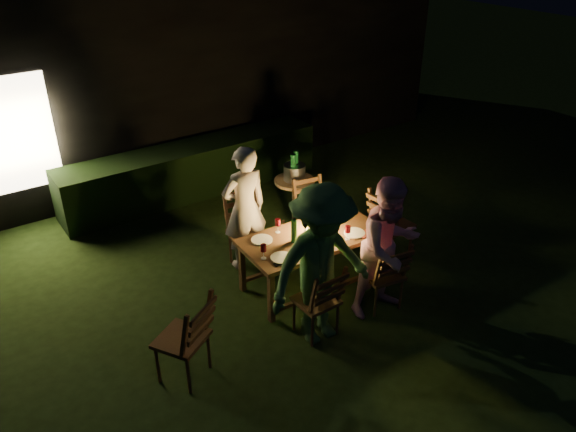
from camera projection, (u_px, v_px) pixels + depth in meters
garden_envelope at (154, 60)px, 10.30m from camera, size 40.00×40.00×3.20m
dining_table at (312, 241)px, 6.57m from camera, size 1.70×0.91×0.69m
chair_near_left at (317, 312)px, 5.96m from camera, size 0.42×0.45×0.93m
chair_near_right at (382, 286)px, 6.37m from camera, size 0.48×0.51×0.93m
chair_far_left at (248, 245)px, 7.09m from camera, size 0.54×0.57×1.03m
chair_far_right at (313, 225)px, 7.56m from camera, size 0.49×0.52×0.96m
chair_end at (390, 235)px, 7.29m from camera, size 0.52×0.49×1.03m
chair_spare at (185, 352)px, 5.39m from camera, size 0.63×0.64×1.00m
person_house_side at (245, 208)px, 6.88m from camera, size 0.61×0.42×1.62m
person_opp_right at (389, 247)px, 6.08m from camera, size 0.83×0.66×1.64m
person_opp_left at (321, 266)px, 5.62m from camera, size 1.19×0.72×1.80m
lantern at (314, 221)px, 6.52m from camera, size 0.16×0.16×0.35m
plate_far_left at (262, 240)px, 6.44m from camera, size 0.25×0.25×0.01m
plate_near_left at (282, 258)px, 6.12m from camera, size 0.25×0.25×0.01m
plate_far_right at (332, 217)px, 6.91m from camera, size 0.25×0.25×0.01m
plate_near_right at (354, 233)px, 6.58m from camera, size 0.25×0.25×0.01m
wineglass_a at (278, 226)px, 6.56m from camera, size 0.06×0.06×0.18m
wineglass_b at (263, 252)px, 6.07m from camera, size 0.06×0.06×0.18m
wineglass_c at (348, 233)px, 6.43m from camera, size 0.06×0.06×0.18m
wineglass_d at (346, 210)px, 6.92m from camera, size 0.06×0.06×0.18m
wineglass_e at (320, 243)px, 6.23m from camera, size 0.06×0.06×0.18m
bottle_table at (294, 231)px, 6.35m from camera, size 0.07×0.07×0.28m
napkin_left at (317, 252)px, 6.23m from camera, size 0.18×0.14×0.01m
napkin_right at (365, 234)px, 6.57m from camera, size 0.18×0.14×0.01m
phone at (280, 263)px, 6.03m from camera, size 0.14×0.07×0.01m
side_table at (294, 185)px, 7.78m from camera, size 0.56×0.56×0.76m
ice_bucket at (294, 172)px, 7.68m from camera, size 0.30×0.30×0.22m
bottle_bucket_a at (293, 171)px, 7.60m from camera, size 0.07×0.07×0.32m
bottle_bucket_b at (296, 167)px, 7.71m from camera, size 0.07×0.07×0.32m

